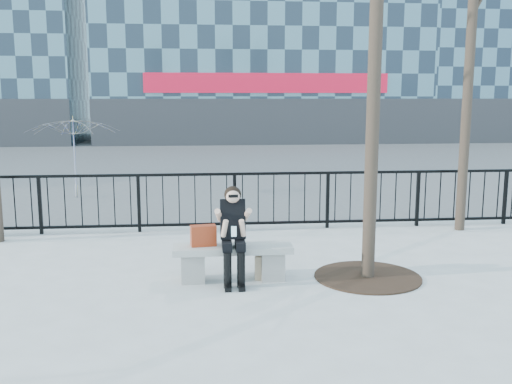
{
  "coord_description": "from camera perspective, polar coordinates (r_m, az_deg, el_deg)",
  "views": [
    {
      "loc": [
        -0.4,
        -7.66,
        2.53
      ],
      "look_at": [
        0.4,
        0.8,
        1.1
      ],
      "focal_mm": 40.0,
      "sensor_mm": 36.0,
      "label": 1
    }
  ],
  "objects": [
    {
      "name": "ground",
      "position": [
        8.07,
        -2.32,
        -8.71
      ],
      "size": [
        120.0,
        120.0,
        0.0
      ],
      "primitive_type": "plane",
      "color": "#9A9A95",
      "rests_on": "ground"
    },
    {
      "name": "street_surface",
      "position": [
        22.8,
        -4.38,
        3.17
      ],
      "size": [
        60.0,
        23.0,
        0.01
      ],
      "primitive_type": "cube",
      "color": "#474747",
      "rests_on": "ground"
    },
    {
      "name": "railing",
      "position": [
        10.85,
        -3.2,
        -0.96
      ],
      "size": [
        14.0,
        0.06,
        1.1
      ],
      "color": "black",
      "rests_on": "ground"
    },
    {
      "name": "tree_grate",
      "position": [
        8.29,
        11.09,
        -8.31
      ],
      "size": [
        1.5,
        1.5,
        0.02
      ],
      "primitive_type": "cylinder",
      "color": "black",
      "rests_on": "ground"
    },
    {
      "name": "bench_main",
      "position": [
        7.99,
        -2.33,
        -6.66
      ],
      "size": [
        1.65,
        0.46,
        0.49
      ],
      "color": "gray",
      "rests_on": "ground"
    },
    {
      "name": "seated_woman",
      "position": [
        7.73,
        -2.29,
        -4.37
      ],
      "size": [
        0.5,
        0.64,
        1.34
      ],
      "color": "black",
      "rests_on": "ground"
    },
    {
      "name": "handbag",
      "position": [
        7.91,
        -5.29,
        -4.37
      ],
      "size": [
        0.37,
        0.21,
        0.29
      ],
      "primitive_type": "cube",
      "rotation": [
        0.0,
        0.0,
        0.15
      ],
      "color": "#982D12",
      "rests_on": "bench_main"
    },
    {
      "name": "shopping_bag",
      "position": [
        8.0,
        1.21,
        -7.63
      ],
      "size": [
        0.38,
        0.23,
        0.34
      ],
      "primitive_type": "cube",
      "rotation": [
        0.0,
        0.0,
        -0.28
      ],
      "color": "beige",
      "rests_on": "ground"
    },
    {
      "name": "vendor_umbrella",
      "position": [
        14.9,
        -17.7,
        3.32
      ],
      "size": [
        2.42,
        2.46,
        2.06
      ],
      "primitive_type": "imported",
      "rotation": [
        0.0,
        0.0,
        0.08
      ],
      "color": "gold",
      "rests_on": "ground"
    }
  ]
}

